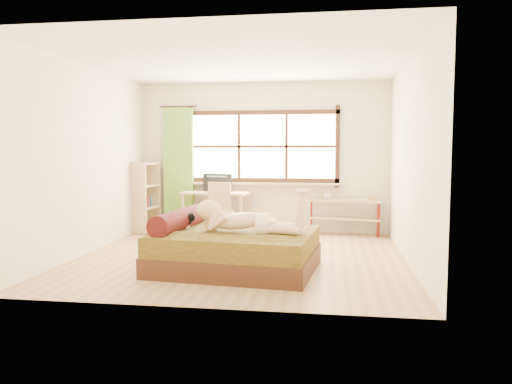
% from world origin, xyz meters
% --- Properties ---
extents(floor, '(4.50, 4.50, 0.00)m').
position_xyz_m(floor, '(0.00, 0.00, 0.00)').
color(floor, '#9E754C').
rests_on(floor, ground).
extents(ceiling, '(4.50, 4.50, 0.00)m').
position_xyz_m(ceiling, '(0.00, 0.00, 2.70)').
color(ceiling, white).
rests_on(ceiling, wall_back).
extents(wall_back, '(4.50, 0.00, 4.50)m').
position_xyz_m(wall_back, '(0.00, 2.25, 1.35)').
color(wall_back, silver).
rests_on(wall_back, floor).
extents(wall_front, '(4.50, 0.00, 4.50)m').
position_xyz_m(wall_front, '(0.00, -2.25, 1.35)').
color(wall_front, silver).
rests_on(wall_front, floor).
extents(wall_left, '(0.00, 4.50, 4.50)m').
position_xyz_m(wall_left, '(-2.25, 0.00, 1.35)').
color(wall_left, silver).
rests_on(wall_left, floor).
extents(wall_right, '(0.00, 4.50, 4.50)m').
position_xyz_m(wall_right, '(2.25, 0.00, 1.35)').
color(wall_right, silver).
rests_on(wall_right, floor).
extents(window, '(2.80, 0.16, 1.46)m').
position_xyz_m(window, '(0.00, 2.22, 1.51)').
color(window, '#FFEDBF').
rests_on(window, wall_back).
extents(curtain, '(0.55, 0.10, 2.20)m').
position_xyz_m(curtain, '(-1.55, 2.13, 1.15)').
color(curtain, '#4D9328').
rests_on(curtain, wall_back).
extents(bed, '(2.09, 1.74, 0.74)m').
position_xyz_m(bed, '(0.02, -0.70, 0.26)').
color(bed, black).
rests_on(bed, floor).
extents(woman, '(1.39, 0.53, 0.58)m').
position_xyz_m(woman, '(0.21, -0.75, 0.78)').
color(woman, beige).
rests_on(woman, bed).
extents(kitten, '(0.30, 0.15, 0.23)m').
position_xyz_m(kitten, '(-0.66, -0.60, 0.60)').
color(kitten, black).
rests_on(kitten, bed).
extents(desk, '(1.25, 0.71, 0.74)m').
position_xyz_m(desk, '(-0.81, 1.95, 0.64)').
color(desk, tan).
rests_on(desk, floor).
extents(monitor, '(0.56, 0.16, 0.32)m').
position_xyz_m(monitor, '(-0.81, 2.00, 0.90)').
color(monitor, black).
rests_on(monitor, desk).
extents(chair, '(0.47, 0.47, 0.93)m').
position_xyz_m(chair, '(-0.70, 1.58, 0.52)').
color(chair, tan).
rests_on(chair, floor).
extents(pipe_shelf, '(1.29, 0.50, 0.71)m').
position_xyz_m(pipe_shelf, '(1.50, 2.07, 0.46)').
color(pipe_shelf, tan).
rests_on(pipe_shelf, floor).
extents(cup, '(0.16, 0.16, 0.11)m').
position_xyz_m(cup, '(1.18, 2.07, 0.68)').
color(cup, gray).
rests_on(cup, pipe_shelf).
extents(book, '(0.18, 0.23, 0.02)m').
position_xyz_m(book, '(1.68, 2.07, 0.63)').
color(book, gray).
rests_on(book, pipe_shelf).
extents(bookshelf, '(0.39, 0.59, 1.27)m').
position_xyz_m(bookshelf, '(-2.08, 1.82, 0.65)').
color(bookshelf, tan).
rests_on(bookshelf, floor).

